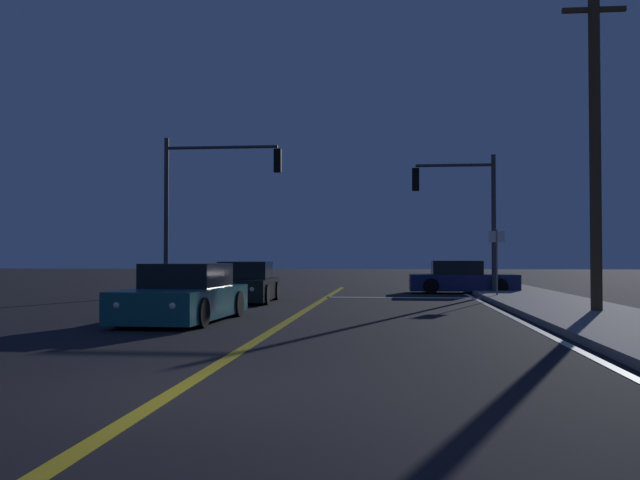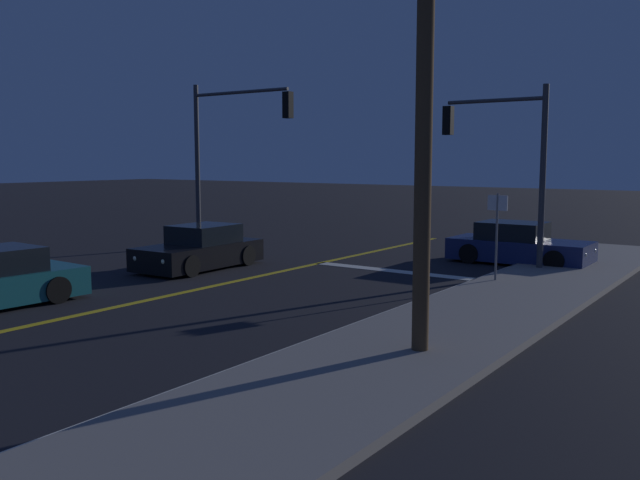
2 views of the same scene
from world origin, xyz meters
name	(u,v)px [view 2 (image 2 of 2)]	position (x,y,z in m)	size (l,w,h in m)	color
sidewalk_right	(381,362)	(7.20, 9.98, 0.07)	(3.20, 35.94, 0.15)	gray
lane_line_center	(102,310)	(0.00, 9.98, 0.01)	(0.20, 33.94, 0.01)	gold
lane_line_edge_right	(291,348)	(5.35, 9.98, 0.01)	(0.16, 33.94, 0.01)	silver
stop_bar	(396,271)	(2.80, 18.47, 0.01)	(5.60, 0.50, 0.01)	silver
car_mid_block_navy	(518,246)	(5.27, 22.14, 0.58)	(4.44, 2.00, 1.34)	navy
car_side_waiting_black	(200,250)	(-2.45, 15.51, 0.58)	(2.06, 4.24, 1.34)	black
traffic_signal_near_right	(505,149)	(5.23, 20.77, 3.65)	(3.28, 0.28, 5.53)	#38383D
traffic_signal_far_left	(228,138)	(-4.77, 19.37, 4.15)	(4.65, 0.28, 6.16)	#38383D
utility_pole_right	(425,70)	(7.50, 10.77, 4.80)	(1.86, 0.29, 9.14)	#4C3823
street_sign_corner	(497,224)	(6.10, 17.97, 1.66)	(0.56, 0.08, 2.47)	slate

